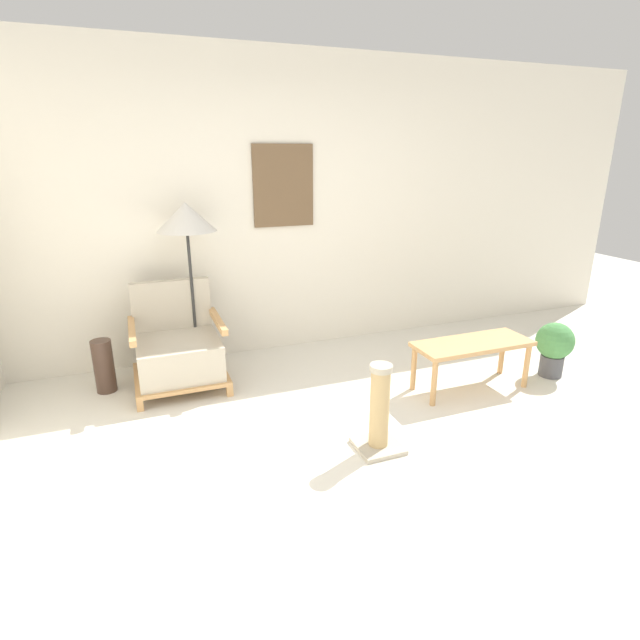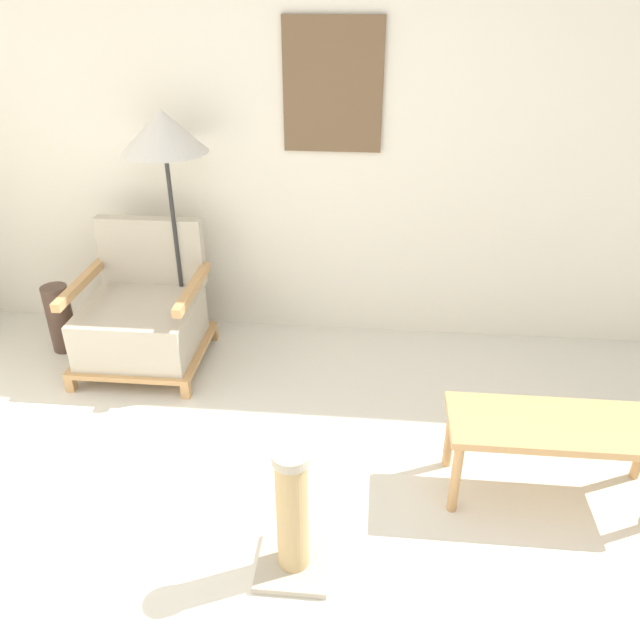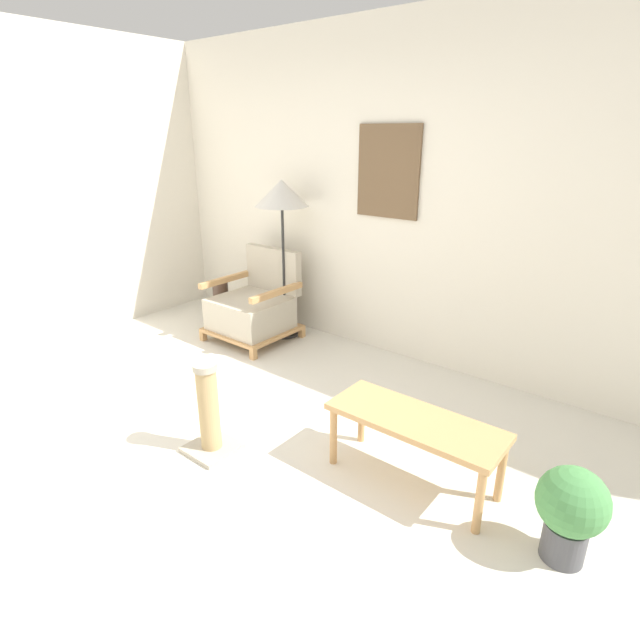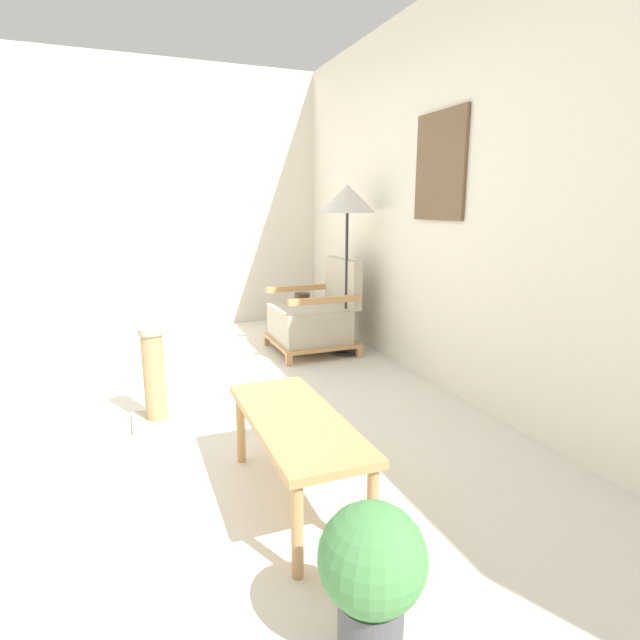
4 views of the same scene
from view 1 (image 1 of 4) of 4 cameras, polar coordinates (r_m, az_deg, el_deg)
ground_plane at (r=3.12m, az=9.81°, el=-17.75°), size 14.00×14.00×0.00m
wall_back at (r=4.72m, az=-4.31°, el=12.66°), size 8.00×0.09×2.70m
armchair at (r=4.24m, az=-15.89°, el=-3.38°), size 0.72×0.69×0.83m
floor_lamp at (r=4.23m, az=-15.02°, el=10.70°), size 0.48×0.48×1.46m
coffee_table at (r=4.17m, az=17.02°, el=-3.11°), size 0.96×0.37×0.41m
vase at (r=4.36m, az=-23.48°, el=-4.85°), size 0.16×0.16×0.43m
potted_plant at (r=4.69m, az=25.20°, el=-2.64°), size 0.31×0.31×0.48m
scratching_post at (r=3.26m, az=6.78°, el=-10.61°), size 0.29×0.29×0.59m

